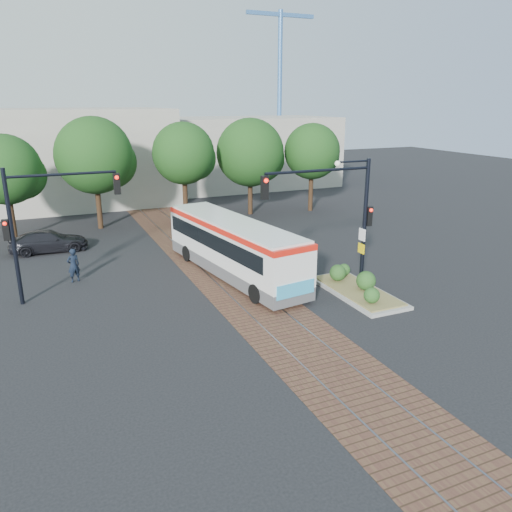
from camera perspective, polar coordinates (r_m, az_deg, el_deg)
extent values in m
plane|color=black|center=(22.40, -0.16, -5.29)|extent=(120.00, 120.00, 0.00)
cube|color=brown|center=(25.87, -3.73, -2.14)|extent=(3.60, 40.00, 0.01)
cube|color=slate|center=(25.64, -5.30, -2.35)|extent=(0.06, 40.00, 0.01)
cube|color=slate|center=(26.12, -2.18, -1.91)|extent=(0.06, 40.00, 0.01)
cylinder|color=#382314|center=(35.71, -26.11, 3.94)|extent=(0.36, 0.36, 2.86)
sphere|color=#123913|center=(35.22, -26.77, 8.81)|extent=(4.40, 4.40, 4.40)
cylinder|color=#382314|center=(36.63, -17.51, 5.42)|extent=(0.36, 0.36, 3.12)
sphere|color=#123913|center=(36.11, -18.02, 10.88)|extent=(5.20, 5.20, 5.20)
cylinder|color=#382314|center=(36.94, -8.08, 6.36)|extent=(0.36, 0.36, 3.39)
sphere|color=#123913|center=(36.46, -8.30, 11.52)|extent=(4.40, 4.40, 4.40)
cylinder|color=#382314|center=(39.53, -0.66, 6.86)|extent=(0.36, 0.36, 2.86)
sphere|color=#123913|center=(39.06, -0.68, 11.74)|extent=(5.20, 5.20, 5.20)
cylinder|color=#382314|center=(41.02, 6.27, 7.33)|extent=(0.36, 0.36, 3.12)
sphere|color=#123913|center=(40.59, 6.42, 11.80)|extent=(4.40, 4.40, 4.40)
cube|color=#ADA899|center=(47.17, -23.76, 10.28)|extent=(22.00, 12.00, 8.00)
cube|color=#ADA899|center=(53.23, -1.34, 11.81)|extent=(18.00, 10.00, 7.00)
cylinder|color=#3F72B2|center=(59.11, 2.70, 17.68)|extent=(0.50, 0.50, 18.00)
cube|color=#3F72B2|center=(59.78, 2.83, 25.86)|extent=(8.00, 0.40, 0.40)
cube|color=#4C4C4F|center=(25.71, -2.58, -1.11)|extent=(3.74, 10.88, 0.62)
cube|color=white|center=(25.37, -2.61, 1.37)|extent=(3.76, 10.88, 1.69)
cube|color=black|center=(25.52, -2.92, 2.08)|extent=(3.65, 9.83, 0.80)
cube|color=red|center=(25.12, -2.64, 3.51)|extent=(3.79, 10.89, 0.27)
cube|color=white|center=(25.08, -2.65, 3.91)|extent=(3.63, 10.52, 0.12)
cube|color=black|center=(21.09, 4.38, -1.00)|extent=(1.42, 0.31, 0.80)
cube|color=#3198C7|center=(21.34, 4.56, -3.82)|extent=(1.94, 0.33, 0.62)
cube|color=orange|center=(25.37, 0.67, 0.13)|extent=(0.63, 3.97, 0.98)
cylinder|color=black|center=(22.15, 0.03, -4.31)|extent=(0.44, 0.92, 0.89)
cylinder|color=black|center=(23.23, 4.31, -3.31)|extent=(0.44, 0.92, 0.89)
cylinder|color=black|center=(28.17, -7.79, 0.31)|extent=(0.44, 0.92, 0.89)
cylinder|color=black|center=(29.03, -4.12, 0.94)|extent=(0.44, 0.92, 0.89)
cube|color=gray|center=(23.80, 11.50, -4.06)|extent=(2.20, 5.20, 0.15)
cube|color=olive|center=(23.76, 11.51, -3.81)|extent=(1.90, 4.80, 0.08)
sphere|color=#1E4719|center=(22.20, 13.09, -4.36)|extent=(0.70, 0.70, 0.70)
sphere|color=#1E4719|center=(23.61, 12.46, -2.74)|extent=(0.90, 0.90, 0.90)
sphere|color=#1E4719|center=(24.58, 9.33, -1.86)|extent=(0.80, 0.80, 0.80)
sphere|color=#1E4719|center=(25.38, 10.04, -1.52)|extent=(0.60, 0.60, 0.60)
cylinder|color=black|center=(23.19, 12.29, 3.47)|extent=(0.18, 0.18, 6.00)
cylinder|color=black|center=(21.35, 7.20, 9.66)|extent=(5.00, 0.12, 0.12)
cube|color=black|center=(20.27, 1.00, 7.82)|extent=(0.28, 0.22, 0.95)
sphere|color=#FF190C|center=(20.10, 1.18, 8.60)|extent=(0.18, 0.18, 0.18)
cube|color=black|center=(23.23, 12.79, 4.47)|extent=(0.26, 0.20, 0.90)
sphere|color=#FF190C|center=(23.06, 13.03, 5.13)|extent=(0.16, 0.16, 0.16)
cube|color=white|center=(23.09, 12.03, 2.40)|extent=(0.04, 0.45, 0.55)
cube|color=yellow|center=(23.26, 11.93, 0.85)|extent=(0.04, 0.45, 0.45)
cylinder|color=black|center=(22.23, 11.06, 10.56)|extent=(1.60, 0.08, 0.08)
sphere|color=silver|center=(21.79, 9.30, 10.39)|extent=(0.24, 0.24, 0.24)
cylinder|color=black|center=(23.65, -26.02, 1.81)|extent=(0.18, 0.18, 6.00)
cylinder|color=black|center=(23.16, -21.29, 8.69)|extent=(4.50, 0.12, 0.12)
cube|color=black|center=(23.45, -15.62, 7.95)|extent=(0.28, 0.22, 0.95)
sphere|color=#FF190C|center=(23.27, -15.63, 8.64)|extent=(0.18, 0.18, 0.18)
cube|color=black|center=(23.57, -26.68, 2.68)|extent=(0.26, 0.20, 0.90)
sphere|color=#FF190C|center=(23.37, -26.79, 3.32)|extent=(0.16, 0.16, 0.16)
imported|color=black|center=(26.18, -20.14, -1.01)|extent=(0.72, 0.58, 1.71)
imported|color=black|center=(32.08, -22.65, 1.58)|extent=(4.44, 1.83, 1.28)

